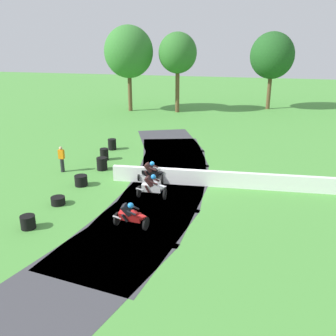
{
  "coord_description": "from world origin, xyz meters",
  "views": [
    {
      "loc": [
        4.53,
        -19.67,
        8.06
      ],
      "look_at": [
        -0.06,
        0.09,
        0.9
      ],
      "focal_mm": 40.21,
      "sensor_mm": 36.0,
      "label": 1
    }
  ],
  "objects_px": {
    "motorcycle_chase_white": "(153,187)",
    "tire_stack_extra_a": "(104,154)",
    "tire_stack_mid_a": "(58,201)",
    "track_marshal": "(62,159)",
    "motorcycle_trailing_black": "(152,172)",
    "tire_stack_mid_b": "(81,181)",
    "tire_stack_extra_b": "(112,144)",
    "motorcycle_lead_red": "(132,215)",
    "tire_stack_near": "(28,222)",
    "tire_stack_far": "(102,164)"
  },
  "relations": [
    {
      "from": "tire_stack_mid_b",
      "to": "motorcycle_chase_white",
      "type": "bearing_deg",
      "value": -10.63
    },
    {
      "from": "motorcycle_chase_white",
      "to": "track_marshal",
      "type": "bearing_deg",
      "value": 157.63
    },
    {
      "from": "motorcycle_lead_red",
      "to": "tire_stack_near",
      "type": "bearing_deg",
      "value": -167.24
    },
    {
      "from": "tire_stack_mid_b",
      "to": "tire_stack_far",
      "type": "xyz_separation_m",
      "value": [
        0.13,
        2.77,
        0.1
      ]
    },
    {
      "from": "tire_stack_near",
      "to": "track_marshal",
      "type": "bearing_deg",
      "value": 106.3
    },
    {
      "from": "tire_stack_mid_a",
      "to": "tire_stack_extra_b",
      "type": "height_order",
      "value": "tire_stack_extra_b"
    },
    {
      "from": "tire_stack_mid_a",
      "to": "tire_stack_extra_b",
      "type": "distance_m",
      "value": 9.79
    },
    {
      "from": "tire_stack_far",
      "to": "tire_stack_extra_b",
      "type": "bearing_deg",
      "value": 102.94
    },
    {
      "from": "tire_stack_mid_a",
      "to": "tire_stack_far",
      "type": "relative_size",
      "value": 0.88
    },
    {
      "from": "tire_stack_mid_b",
      "to": "track_marshal",
      "type": "xyz_separation_m",
      "value": [
        -2.14,
        1.88,
        0.52
      ]
    },
    {
      "from": "motorcycle_chase_white",
      "to": "track_marshal",
      "type": "relative_size",
      "value": 1.03
    },
    {
      "from": "tire_stack_near",
      "to": "tire_stack_mid_b",
      "type": "relative_size",
      "value": 0.9
    },
    {
      "from": "tire_stack_extra_a",
      "to": "tire_stack_extra_b",
      "type": "relative_size",
      "value": 1.0
    },
    {
      "from": "tire_stack_near",
      "to": "tire_stack_extra_a",
      "type": "bearing_deg",
      "value": 92.48
    },
    {
      "from": "motorcycle_chase_white",
      "to": "tire_stack_near",
      "type": "distance_m",
      "value": 6.28
    },
    {
      "from": "motorcycle_lead_red",
      "to": "tire_stack_extra_b",
      "type": "xyz_separation_m",
      "value": [
        -5.27,
        11.31,
        -0.23
      ]
    },
    {
      "from": "tire_stack_extra_b",
      "to": "motorcycle_trailing_black",
      "type": "bearing_deg",
      "value": -51.26
    },
    {
      "from": "tire_stack_mid_b",
      "to": "track_marshal",
      "type": "distance_m",
      "value": 2.89
    },
    {
      "from": "tire_stack_mid_a",
      "to": "tire_stack_mid_b",
      "type": "height_order",
      "value": "tire_stack_mid_b"
    },
    {
      "from": "motorcycle_trailing_black",
      "to": "tire_stack_mid_b",
      "type": "relative_size",
      "value": 2.35
    },
    {
      "from": "tire_stack_mid_b",
      "to": "motorcycle_trailing_black",
      "type": "bearing_deg",
      "value": 18.84
    },
    {
      "from": "tire_stack_extra_b",
      "to": "tire_stack_mid_a",
      "type": "bearing_deg",
      "value": -85.02
    },
    {
      "from": "motorcycle_lead_red",
      "to": "tire_stack_mid_a",
      "type": "bearing_deg",
      "value": 160.59
    },
    {
      "from": "motorcycle_lead_red",
      "to": "motorcycle_trailing_black",
      "type": "bearing_deg",
      "value": 96.01
    },
    {
      "from": "motorcycle_lead_red",
      "to": "tire_stack_near",
      "type": "xyz_separation_m",
      "value": [
        -4.47,
        -1.01,
        -0.33
      ]
    },
    {
      "from": "tire_stack_mid_b",
      "to": "tire_stack_far",
      "type": "height_order",
      "value": "tire_stack_far"
    },
    {
      "from": "motorcycle_trailing_black",
      "to": "tire_stack_far",
      "type": "height_order",
      "value": "motorcycle_trailing_black"
    },
    {
      "from": "tire_stack_extra_a",
      "to": "track_marshal",
      "type": "bearing_deg",
      "value": -120.05
    },
    {
      "from": "tire_stack_far",
      "to": "motorcycle_trailing_black",
      "type": "bearing_deg",
      "value": -21.77
    },
    {
      "from": "tire_stack_mid_a",
      "to": "tire_stack_extra_a",
      "type": "bearing_deg",
      "value": 93.75
    },
    {
      "from": "tire_stack_extra_a",
      "to": "track_marshal",
      "type": "xyz_separation_m",
      "value": [
        -1.63,
        -2.82,
        0.42
      ]
    },
    {
      "from": "tire_stack_near",
      "to": "tire_stack_extra_a",
      "type": "height_order",
      "value": "tire_stack_extra_a"
    },
    {
      "from": "motorcycle_trailing_black",
      "to": "tire_stack_mid_b",
      "type": "height_order",
      "value": "motorcycle_trailing_black"
    },
    {
      "from": "motorcycle_chase_white",
      "to": "track_marshal",
      "type": "xyz_separation_m",
      "value": [
        -6.59,
        2.71,
        0.16
      ]
    },
    {
      "from": "motorcycle_trailing_black",
      "to": "tire_stack_mid_b",
      "type": "bearing_deg",
      "value": -161.16
    },
    {
      "from": "motorcycle_lead_red",
      "to": "tire_stack_far",
      "type": "distance_m",
      "value": 8.14
    },
    {
      "from": "motorcycle_lead_red",
      "to": "motorcycle_chase_white",
      "type": "bearing_deg",
      "value": 89.03
    },
    {
      "from": "tire_stack_far",
      "to": "tire_stack_mid_a",
      "type": "bearing_deg",
      "value": -91.65
    },
    {
      "from": "motorcycle_trailing_black",
      "to": "tire_stack_near",
      "type": "height_order",
      "value": "motorcycle_trailing_black"
    },
    {
      "from": "motorcycle_lead_red",
      "to": "track_marshal",
      "type": "relative_size",
      "value": 1.04
    },
    {
      "from": "tire_stack_mid_b",
      "to": "tire_stack_extra_b",
      "type": "relative_size",
      "value": 0.9
    },
    {
      "from": "tire_stack_mid_b",
      "to": "tire_stack_extra_a",
      "type": "relative_size",
      "value": 0.9
    },
    {
      "from": "motorcycle_chase_white",
      "to": "tire_stack_far",
      "type": "distance_m",
      "value": 5.63
    },
    {
      "from": "motorcycle_chase_white",
      "to": "tire_stack_extra_a",
      "type": "distance_m",
      "value": 7.43
    },
    {
      "from": "tire_stack_far",
      "to": "tire_stack_extra_a",
      "type": "bearing_deg",
      "value": 108.22
    },
    {
      "from": "motorcycle_chase_white",
      "to": "motorcycle_trailing_black",
      "type": "xyz_separation_m",
      "value": [
        -0.63,
        2.14,
        -0.01
      ]
    },
    {
      "from": "tire_stack_mid_a",
      "to": "track_marshal",
      "type": "distance_m",
      "value": 4.99
    },
    {
      "from": "motorcycle_trailing_black",
      "to": "tire_stack_extra_b",
      "type": "height_order",
      "value": "motorcycle_trailing_black"
    },
    {
      "from": "track_marshal",
      "to": "motorcycle_lead_red",
      "type": "bearing_deg",
      "value": -42.74
    },
    {
      "from": "motorcycle_lead_red",
      "to": "tire_stack_mid_a",
      "type": "relative_size",
      "value": 2.42
    }
  ]
}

